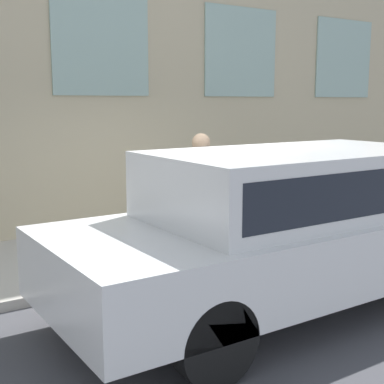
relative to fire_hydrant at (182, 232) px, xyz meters
name	(u,v)px	position (x,y,z in m)	size (l,w,h in m)	color
ground_plane	(189,274)	(-0.38, 0.13, -0.49)	(80.00, 80.00, 0.00)	#47474C
sidewalk	(142,247)	(0.96, 0.13, -0.43)	(2.69, 60.00, 0.12)	#B2ADA3
fire_hydrant	(182,232)	(0.00, 0.00, 0.00)	(0.31, 0.43, 0.72)	gold
person	(201,179)	(0.35, -0.55, 0.66)	(0.42, 0.27, 1.72)	#726651
parked_truck_white_near	(294,218)	(-1.96, -0.23, 0.54)	(2.09, 5.39, 1.78)	black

